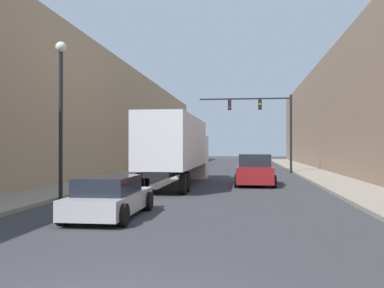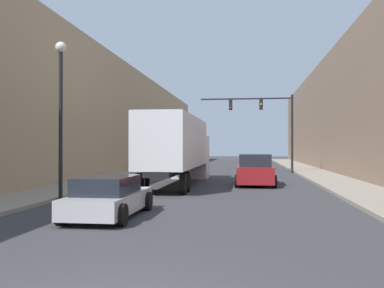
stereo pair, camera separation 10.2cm
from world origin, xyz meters
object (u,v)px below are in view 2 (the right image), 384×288
object	(u,v)px
suv_car	(255,170)
semi_truck	(179,147)
sedan_car	(109,197)
street_lamp	(61,98)
traffic_signal_gantry	(269,118)

from	to	relation	value
suv_car	semi_truck	bearing A→B (deg)	-175.84
sedan_car	suv_car	size ratio (longest dim) A/B	0.89
sedan_car	street_lamp	world-z (taller)	street_lamp
traffic_signal_gantry	sedan_car	bearing A→B (deg)	-104.19
semi_truck	street_lamp	world-z (taller)	street_lamp
sedan_car	traffic_signal_gantry	bearing A→B (deg)	75.81
street_lamp	sedan_car	bearing A→B (deg)	-47.69
semi_truck	suv_car	world-z (taller)	semi_truck
suv_car	traffic_signal_gantry	xyz separation A→B (m)	(1.42, 12.18, 3.84)
traffic_signal_gantry	street_lamp	size ratio (longest dim) A/B	1.23
semi_truck	suv_car	bearing A→B (deg)	4.16
sedan_car	suv_car	distance (m)	12.99
traffic_signal_gantry	street_lamp	xyz separation A→B (m)	(-9.34, -20.77, -0.51)
semi_truck	sedan_car	bearing A→B (deg)	-91.49
sedan_car	street_lamp	bearing A→B (deg)	132.31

